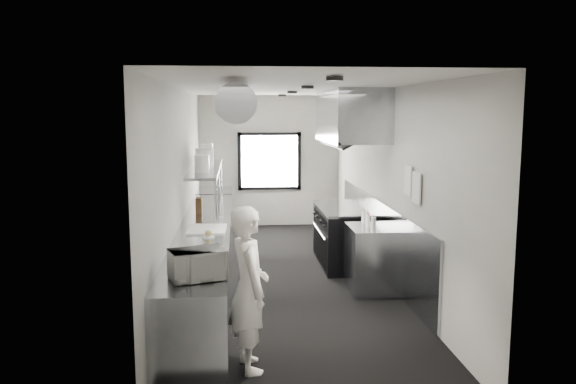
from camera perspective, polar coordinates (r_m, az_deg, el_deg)
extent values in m
cube|color=black|center=(8.65, -0.28, -8.54)|extent=(3.00, 8.00, 0.01)
cube|color=silver|center=(8.29, -0.29, 10.33)|extent=(3.00, 8.00, 0.01)
cube|color=#B1B0A8|center=(12.32, -1.87, 3.09)|extent=(3.00, 0.02, 2.80)
cube|color=#B1B0A8|center=(4.45, 4.11, -5.96)|extent=(3.00, 0.02, 2.80)
cube|color=#B1B0A8|center=(8.37, -10.58, 0.57)|extent=(0.02, 8.00, 2.80)
cube|color=#B1B0A8|center=(8.61, 9.71, 0.80)|extent=(0.02, 8.00, 2.80)
cube|color=#959DA3|center=(9.04, 8.97, -4.31)|extent=(0.03, 5.50, 1.10)
cylinder|color=#9B9CA4|center=(8.66, -5.19, 8.55)|extent=(0.40, 6.40, 0.40)
cube|color=white|center=(12.28, -1.85, 3.08)|extent=(1.20, 0.03, 1.10)
cube|color=black|center=(12.27, -1.87, 5.76)|extent=(1.36, 0.03, 0.08)
cube|color=black|center=(12.37, -1.85, 0.43)|extent=(1.36, 0.03, 0.08)
cube|color=black|center=(12.28, -4.85, 3.05)|extent=(0.08, 0.03, 1.25)
cube|color=black|center=(12.36, 1.11, 3.11)|extent=(0.08, 0.03, 1.25)
cube|color=#959DA3|center=(9.14, 6.28, 7.57)|extent=(0.80, 2.20, 0.80)
cube|color=#959DA3|center=(9.08, 3.88, 5.14)|extent=(0.05, 2.20, 0.05)
cube|color=black|center=(9.13, 5.75, 5.45)|extent=(0.50, 2.10, 0.28)
cube|color=#959DA3|center=(8.03, -8.23, -6.61)|extent=(0.70, 6.00, 0.90)
cube|color=#959DA3|center=(9.32, -8.19, 2.31)|extent=(0.45, 3.00, 0.04)
cylinder|color=#959DA3|center=(7.96, -7.23, -1.05)|extent=(0.04, 0.04, 0.66)
cylinder|color=#959DA3|center=(9.35, -6.93, 0.32)|extent=(0.04, 0.04, 0.66)
cylinder|color=#959DA3|center=(10.74, -6.70, 1.33)|extent=(0.04, 0.04, 0.66)
cube|color=black|center=(9.35, 5.80, -4.46)|extent=(0.85, 1.60, 0.90)
cube|color=#959DA3|center=(9.26, 5.84, -1.62)|extent=(0.85, 1.60, 0.04)
cube|color=#959DA3|center=(9.28, 3.30, -4.52)|extent=(0.03, 1.55, 0.80)
cylinder|color=#959DA3|center=(9.26, 3.12, -3.93)|extent=(0.03, 1.30, 0.03)
cube|color=#959DA3|center=(8.04, 8.40, -6.59)|extent=(0.65, 0.80, 0.90)
cube|color=#959DA3|center=(11.64, -7.28, -1.98)|extent=(0.70, 1.20, 0.90)
cube|color=silver|center=(7.44, 11.88, 1.15)|extent=(0.02, 0.28, 0.38)
cube|color=silver|center=(7.11, 12.68, 0.41)|extent=(0.02, 0.28, 0.38)
imported|color=silver|center=(5.54, -3.91, -9.55)|extent=(0.50, 0.65, 1.60)
imported|color=silver|center=(5.51, -9.00, -7.12)|extent=(0.57, 0.50, 0.28)
cylinder|color=#B3BFB0|center=(6.08, -10.38, -6.60)|extent=(0.16, 0.16, 0.10)
cylinder|color=#B3BFB0|center=(5.98, -11.01, -6.91)|extent=(0.16, 0.16, 0.09)
cube|color=silver|center=(6.63, -7.95, -5.70)|extent=(0.35, 0.42, 0.01)
cylinder|color=white|center=(7.27, -7.94, -4.46)|extent=(0.20, 0.20, 0.01)
sphere|color=tan|center=(7.26, -7.95, -4.08)|extent=(0.08, 0.08, 0.08)
cube|color=white|center=(7.72, -8.06, -3.68)|extent=(0.51, 0.67, 0.02)
cube|color=#4C301A|center=(9.03, -8.86, -1.29)|extent=(0.10, 0.22, 0.24)
cylinder|color=white|center=(8.60, -8.58, 2.82)|extent=(0.26, 0.26, 0.26)
cylinder|color=white|center=(9.07, -8.42, 3.31)|extent=(0.28, 0.28, 0.32)
cylinder|color=white|center=(9.37, -8.08, 3.42)|extent=(0.29, 0.29, 0.31)
cylinder|color=white|center=(9.90, -8.16, 3.79)|extent=(0.28, 0.28, 0.35)
cylinder|color=white|center=(7.58, 8.50, -3.24)|extent=(0.08, 0.08, 0.20)
cylinder|color=white|center=(7.81, 8.46, -3.03)|extent=(0.06, 0.06, 0.16)
cylinder|color=white|center=(7.89, 7.94, -2.86)|extent=(0.06, 0.06, 0.17)
cylinder|color=white|center=(8.08, 7.91, -2.63)|extent=(0.07, 0.07, 0.17)
cylinder|color=white|center=(8.16, 7.53, -2.50)|extent=(0.06, 0.06, 0.17)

